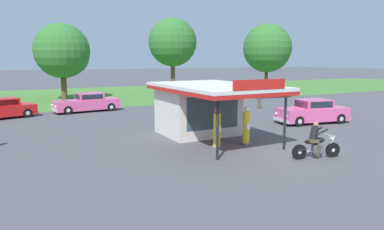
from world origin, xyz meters
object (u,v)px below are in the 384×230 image
object	(u,v)px
gas_pump_offside	(246,127)
featured_classic_sedan	(312,112)
parked_car_back_row_centre	(268,91)
parked_car_back_row_right	(185,97)
parked_car_second_row_spare	(87,103)
bystander_leaning_by_kiosk	(233,106)
gas_pump_nearside	(217,130)
parked_car_back_row_far_right	(0,109)
motorcycle_with_rider	(316,143)
bystander_chatting_near_pumps	(259,99)

from	to	relation	value
gas_pump_offside	featured_classic_sedan	world-z (taller)	gas_pump_offside
featured_classic_sedan	parked_car_back_row_centre	world-z (taller)	featured_classic_sedan
parked_car_back_row_right	parked_car_second_row_spare	bearing A→B (deg)	179.54
gas_pump_offside	parked_car_back_row_right	xyz separation A→B (m)	(4.24, 15.19, -0.16)
parked_car_back_row_centre	bystander_leaning_by_kiosk	xyz separation A→B (m)	(-11.59, -9.76, 0.14)
gas_pump_offside	featured_classic_sedan	bearing A→B (deg)	20.67
gas_pump_nearside	parked_car_back_row_far_right	bearing A→B (deg)	122.10
gas_pump_nearside	gas_pump_offside	bearing A→B (deg)	-0.00
featured_classic_sedan	bystander_leaning_by_kiosk	xyz separation A→B (m)	(-3.35, 4.45, 0.08)
gas_pump_offside	parked_car_back_row_centre	world-z (taller)	gas_pump_offside
featured_classic_sedan	parked_car_second_row_spare	xyz separation A→B (m)	(-12.16, 12.41, -0.04)
bystander_leaning_by_kiosk	parked_car_back_row_right	bearing A→B (deg)	89.76
gas_pump_nearside	parked_car_back_row_right	bearing A→B (deg)	68.63
motorcycle_with_rider	parked_car_back_row_centre	world-z (taller)	motorcycle_with_rider
bystander_leaning_by_kiosk	parked_car_back_row_centre	bearing A→B (deg)	40.09
gas_pump_offside	parked_car_back_row_right	world-z (taller)	gas_pump_offside
gas_pump_nearside	parked_car_back_row_right	world-z (taller)	gas_pump_nearside
parked_car_back_row_centre	parked_car_second_row_spare	size ratio (longest dim) A/B	0.99
parked_car_second_row_spare	featured_classic_sedan	bearing A→B (deg)	-45.58
parked_car_back_row_far_right	parked_car_second_row_spare	size ratio (longest dim) A/B	0.94
gas_pump_nearside	parked_car_second_row_spare	xyz separation A→B (m)	(-2.90, 15.26, -0.21)
parked_car_back_row_centre	bystander_leaning_by_kiosk	bearing A→B (deg)	-139.91
gas_pump_nearside	motorcycle_with_rider	distance (m)	4.41
gas_pump_offside	bystander_chatting_near_pumps	xyz separation A→B (m)	(8.88, 10.02, -0.01)
gas_pump_nearside	parked_car_back_row_centre	size ratio (longest dim) A/B	0.37
parked_car_back_row_far_right	parked_car_back_row_right	distance (m)	15.08
featured_classic_sedan	bystander_chatting_near_pumps	distance (m)	7.30
gas_pump_nearside	motorcycle_with_rider	world-z (taller)	gas_pump_nearside
gas_pump_nearside	bystander_leaning_by_kiosk	bearing A→B (deg)	50.99
parked_car_back_row_centre	parked_car_second_row_spare	bearing A→B (deg)	-174.97
gas_pump_offside	featured_classic_sedan	size ratio (longest dim) A/B	0.38
gas_pump_offside	motorcycle_with_rider	xyz separation A→B (m)	(1.13, -3.38, -0.22)
motorcycle_with_rider	parked_car_back_row_far_right	size ratio (longest dim) A/B	0.43
gas_pump_nearside	bystander_leaning_by_kiosk	xyz separation A→B (m)	(5.91, 7.29, -0.10)
bystander_chatting_near_pumps	gas_pump_nearside	bearing A→B (deg)	-136.54
motorcycle_with_rider	parked_car_second_row_spare	xyz separation A→B (m)	(-5.73, 18.63, 0.03)
gas_pump_offside	parked_car_back_row_centre	size ratio (longest dim) A/B	0.36
parked_car_back_row_centre	parked_car_back_row_right	size ratio (longest dim) A/B	0.95
bystander_chatting_near_pumps	motorcycle_with_rider	bearing A→B (deg)	-120.05
gas_pump_nearside	parked_car_back_row_right	xyz separation A→B (m)	(5.94, 15.19, -0.19)
featured_classic_sedan	parked_car_second_row_spare	size ratio (longest dim) A/B	0.94
gas_pump_nearside	parked_car_back_row_far_right	distance (m)	17.17
gas_pump_nearside	bystander_chatting_near_pumps	size ratio (longest dim) A/B	1.20
parked_car_back_row_far_right	parked_car_back_row_centre	bearing A→B (deg)	5.38
gas_pump_nearside	motorcycle_with_rider	size ratio (longest dim) A/B	0.90
gas_pump_nearside	parked_car_back_row_centre	xyz separation A→B (m)	(17.50, 17.05, -0.23)
parked_car_back_row_right	parked_car_second_row_spare	size ratio (longest dim) A/B	1.04
gas_pump_nearside	bystander_leaning_by_kiosk	size ratio (longest dim) A/B	1.28
parked_car_back_row_centre	parked_car_back_row_right	xyz separation A→B (m)	(-11.56, -1.87, 0.05)
parked_car_second_row_spare	parked_car_back_row_far_right	bearing A→B (deg)	-173.47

